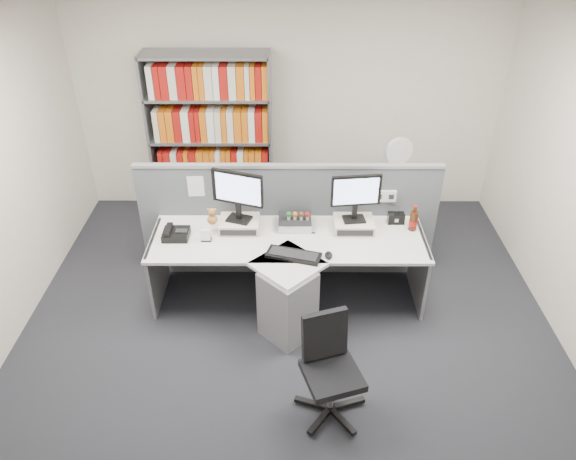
{
  "coord_description": "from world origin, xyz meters",
  "views": [
    {
      "loc": [
        0.02,
        -3.43,
        3.6
      ],
      "look_at": [
        0.0,
        0.65,
        0.92
      ],
      "focal_mm": 33.93,
      "sensor_mm": 36.0,
      "label": 1
    }
  ],
  "objects_px": {
    "mouse": "(329,255)",
    "desk_fan": "(398,154)",
    "desktop_pc": "(295,222)",
    "monitor_right": "(356,194)",
    "speaker": "(396,218)",
    "keyboard": "(294,255)",
    "monitor_left": "(238,192)",
    "shelving_unit": "(212,142)",
    "desk_phone": "(175,234)",
    "filing_cabinet": "(392,208)",
    "office_chair": "(329,365)",
    "desk": "(288,275)",
    "desk_calendar": "(206,236)",
    "cola_bottle": "(413,221)"
  },
  "relations": [
    {
      "from": "mouse",
      "to": "desk_fan",
      "type": "bearing_deg",
      "value": 60.53
    },
    {
      "from": "desk",
      "to": "monitor_right",
      "type": "distance_m",
      "value": 0.98
    },
    {
      "from": "speaker",
      "to": "office_chair",
      "type": "height_order",
      "value": "office_chair"
    },
    {
      "from": "monitor_right",
      "to": "desk_fan",
      "type": "distance_m",
      "value": 1.17
    },
    {
      "from": "desktop_pc",
      "to": "desk_calendar",
      "type": "xyz_separation_m",
      "value": [
        -0.83,
        -0.25,
        0.01
      ]
    },
    {
      "from": "mouse",
      "to": "desktop_pc",
      "type": "bearing_deg",
      "value": 120.17
    },
    {
      "from": "keyboard",
      "to": "filing_cabinet",
      "type": "bearing_deg",
      "value": 52.02
    },
    {
      "from": "monitor_right",
      "to": "keyboard",
      "type": "bearing_deg",
      "value": -141.8
    },
    {
      "from": "speaker",
      "to": "desk_phone",
      "type": "bearing_deg",
      "value": -172.92
    },
    {
      "from": "desktop_pc",
      "to": "monitor_left",
      "type": "bearing_deg",
      "value": -174.57
    },
    {
      "from": "office_chair",
      "to": "cola_bottle",
      "type": "bearing_deg",
      "value": 59.52
    },
    {
      "from": "monitor_left",
      "to": "shelving_unit",
      "type": "xyz_separation_m",
      "value": [
        -0.43,
        1.46,
        -0.15
      ]
    },
    {
      "from": "keyboard",
      "to": "desk_phone",
      "type": "height_order",
      "value": "desk_phone"
    },
    {
      "from": "cola_bottle",
      "to": "monitor_left",
      "type": "bearing_deg",
      "value": 179.62
    },
    {
      "from": "desk_calendar",
      "to": "speaker",
      "type": "relative_size",
      "value": 0.72
    },
    {
      "from": "desk",
      "to": "desktop_pc",
      "type": "bearing_deg",
      "value": 81.36
    },
    {
      "from": "cola_bottle",
      "to": "filing_cabinet",
      "type": "height_order",
      "value": "cola_bottle"
    },
    {
      "from": "monitor_left",
      "to": "monitor_right",
      "type": "distance_m",
      "value": 1.1
    },
    {
      "from": "speaker",
      "to": "cola_bottle",
      "type": "distance_m",
      "value": 0.19
    },
    {
      "from": "mouse",
      "to": "monitor_left",
      "type": "bearing_deg",
      "value": 150.97
    },
    {
      "from": "monitor_left",
      "to": "desktop_pc",
      "type": "height_order",
      "value": "monitor_left"
    },
    {
      "from": "desktop_pc",
      "to": "desk_phone",
      "type": "height_order",
      "value": "desk_phone"
    },
    {
      "from": "desktop_pc",
      "to": "mouse",
      "type": "relative_size",
      "value": 2.92
    },
    {
      "from": "monitor_left",
      "to": "filing_cabinet",
      "type": "relative_size",
      "value": 0.73
    },
    {
      "from": "desktop_pc",
      "to": "mouse",
      "type": "bearing_deg",
      "value": -59.83
    },
    {
      "from": "desk_phone",
      "to": "cola_bottle",
      "type": "height_order",
      "value": "cola_bottle"
    },
    {
      "from": "monitor_right",
      "to": "speaker",
      "type": "xyz_separation_m",
      "value": [
        0.43,
        0.11,
        -0.33
      ]
    },
    {
      "from": "monitor_right",
      "to": "shelving_unit",
      "type": "bearing_deg",
      "value": 136.24
    },
    {
      "from": "keyboard",
      "to": "speaker",
      "type": "bearing_deg",
      "value": 29.47
    },
    {
      "from": "shelving_unit",
      "to": "desk_fan",
      "type": "bearing_deg",
      "value": -12.08
    },
    {
      "from": "monitor_right",
      "to": "monitor_left",
      "type": "bearing_deg",
      "value": 179.99
    },
    {
      "from": "monitor_left",
      "to": "desk_fan",
      "type": "xyz_separation_m",
      "value": [
        1.67,
        1.02,
        -0.09
      ]
    },
    {
      "from": "desktop_pc",
      "to": "desk_calendar",
      "type": "height_order",
      "value": "desk_calendar"
    },
    {
      "from": "desk_calendar",
      "to": "speaker",
      "type": "height_order",
      "value": "desk_calendar"
    },
    {
      "from": "desk",
      "to": "shelving_unit",
      "type": "height_order",
      "value": "shelving_unit"
    },
    {
      "from": "monitor_left",
      "to": "desk_phone",
      "type": "xyz_separation_m",
      "value": [
        -0.59,
        -0.15,
        -0.37
      ]
    },
    {
      "from": "mouse",
      "to": "filing_cabinet",
      "type": "xyz_separation_m",
      "value": [
        0.84,
        1.48,
        -0.39
      ]
    },
    {
      "from": "filing_cabinet",
      "to": "office_chair",
      "type": "relative_size",
      "value": 0.81
    },
    {
      "from": "desk_phone",
      "to": "filing_cabinet",
      "type": "xyz_separation_m",
      "value": [
        2.26,
        1.17,
        -0.41
      ]
    },
    {
      "from": "keyboard",
      "to": "desk_fan",
      "type": "bearing_deg",
      "value": 52.01
    },
    {
      "from": "desk_phone",
      "to": "speaker",
      "type": "relative_size",
      "value": 1.53
    },
    {
      "from": "filing_cabinet",
      "to": "keyboard",
      "type": "bearing_deg",
      "value": -127.98
    },
    {
      "from": "shelving_unit",
      "to": "mouse",
      "type": "bearing_deg",
      "value": -56.73
    },
    {
      "from": "keyboard",
      "to": "monitor_left",
      "type": "bearing_deg",
      "value": 138.72
    },
    {
      "from": "desk",
      "to": "shelving_unit",
      "type": "xyz_separation_m",
      "value": [
        -0.9,
        1.85,
        0.52
      ]
    },
    {
      "from": "filing_cabinet",
      "to": "desk_fan",
      "type": "bearing_deg",
      "value": -90.0
    },
    {
      "from": "desk_calendar",
      "to": "shelving_unit",
      "type": "relative_size",
      "value": 0.06
    },
    {
      "from": "speaker",
      "to": "shelving_unit",
      "type": "xyz_separation_m",
      "value": [
        -1.96,
        1.35,
        0.2
      ]
    },
    {
      "from": "speaker",
      "to": "monitor_left",
      "type": "bearing_deg",
      "value": -175.79
    },
    {
      "from": "mouse",
      "to": "speaker",
      "type": "bearing_deg",
      "value": 39.72
    }
  ]
}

